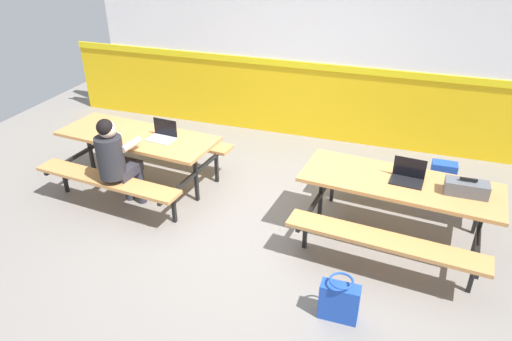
# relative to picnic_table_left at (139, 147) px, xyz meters

# --- Properties ---
(ground_plane) EXTENTS (10.00, 10.00, 0.02)m
(ground_plane) POSITION_rel_picnic_table_left_xyz_m (1.57, -0.30, -0.59)
(ground_plane) COLOR gray
(accent_backdrop) EXTENTS (8.00, 0.14, 2.60)m
(accent_backdrop) POSITION_rel_picnic_table_left_xyz_m (1.57, 2.27, 0.67)
(accent_backdrop) COLOR yellow
(accent_backdrop) RESTS_ON ground
(picnic_table_left) EXTENTS (2.05, 1.72, 0.74)m
(picnic_table_left) POSITION_rel_picnic_table_left_xyz_m (0.00, 0.00, 0.00)
(picnic_table_left) COLOR tan
(picnic_table_left) RESTS_ON ground
(picnic_table_right) EXTENTS (2.05, 1.72, 0.74)m
(picnic_table_right) POSITION_rel_picnic_table_left_xyz_m (3.14, -0.14, 0.00)
(picnic_table_right) COLOR tan
(picnic_table_right) RESTS_ON ground
(student_nearer) EXTENTS (0.39, 0.54, 1.21)m
(student_nearer) POSITION_rel_picnic_table_left_xyz_m (0.07, -0.57, 0.13)
(student_nearer) COLOR #2D2D38
(student_nearer) RESTS_ON ground
(laptop_silver) EXTENTS (0.34, 0.25, 0.22)m
(laptop_silver) POSITION_rel_picnic_table_left_xyz_m (0.36, 0.00, 0.21)
(laptop_silver) COLOR silver
(laptop_silver) RESTS_ON picnic_table_left
(laptop_dark) EXTENTS (0.34, 0.25, 0.22)m
(laptop_dark) POSITION_rel_picnic_table_left_xyz_m (3.20, -0.10, 0.21)
(laptop_dark) COLOR black
(laptop_dark) RESTS_ON picnic_table_right
(toolbox_grey) EXTENTS (0.40, 0.18, 0.18)m
(toolbox_grey) POSITION_rel_picnic_table_left_xyz_m (3.75, -0.20, 0.23)
(toolbox_grey) COLOR #595B60
(toolbox_grey) RESTS_ON picnic_table_right
(backpack_dark) EXTENTS (0.30, 0.22, 0.44)m
(backpack_dark) POSITION_rel_picnic_table_left_xyz_m (3.65, 1.06, -0.36)
(backpack_dark) COLOR #1E47B2
(backpack_dark) RESTS_ON ground
(tote_bag_bright) EXTENTS (0.34, 0.21, 0.43)m
(tote_bag_bright) POSITION_rel_picnic_table_left_xyz_m (2.79, -1.43, -0.38)
(tote_bag_bright) COLOR #1E47B2
(tote_bag_bright) RESTS_ON ground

